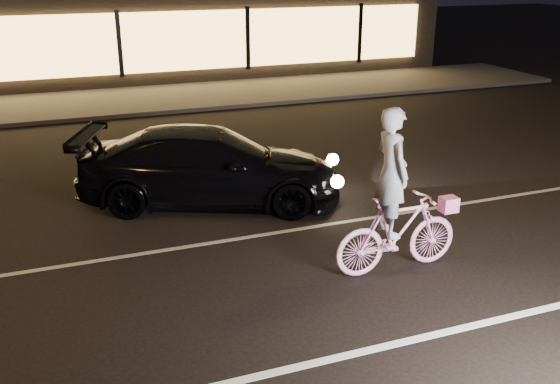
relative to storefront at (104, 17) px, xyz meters
name	(u,v)px	position (x,y,z in m)	size (l,w,h in m)	color
ground	(272,299)	(0.00, -18.97, -2.15)	(90.00, 90.00, 0.00)	black
lane_stripe_near	(317,362)	(0.00, -20.47, -2.14)	(60.00, 0.12, 0.01)	silver
lane_stripe_far	(230,240)	(0.00, -16.97, -2.14)	(60.00, 0.10, 0.01)	gray
sidewalk	(131,101)	(0.00, -5.97, -2.09)	(30.00, 4.00, 0.12)	#383533
storefront	(104,17)	(0.00, 0.00, 0.00)	(25.40, 8.42, 4.20)	black
cyclist	(396,215)	(1.95, -18.80, -1.28)	(1.95, 0.67, 2.45)	#DF3892
sedan	(210,166)	(0.18, -15.20, -1.45)	(5.18, 3.58, 1.39)	black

